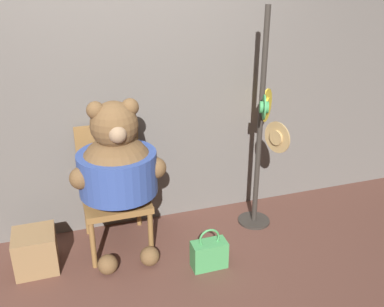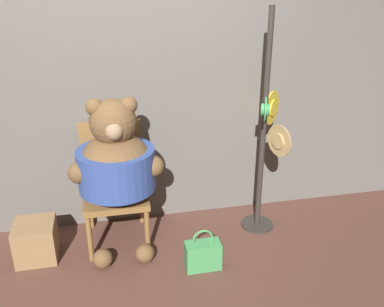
{
  "view_description": "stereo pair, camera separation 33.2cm",
  "coord_description": "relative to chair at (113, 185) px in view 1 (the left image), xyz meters",
  "views": [
    {
      "loc": [
        -0.47,
        -2.59,
        2.07
      ],
      "look_at": [
        0.48,
        0.31,
        0.75
      ],
      "focal_mm": 40.0,
      "sensor_mm": 36.0,
      "label": 1
    },
    {
      "loc": [
        -0.15,
        -2.67,
        2.07
      ],
      "look_at": [
        0.48,
        0.31,
        0.75
      ],
      "focal_mm": 40.0,
      "sensor_mm": 36.0,
      "label": 2
    }
  ],
  "objects": [
    {
      "name": "ground_plane",
      "position": [
        0.13,
        -0.46,
        -0.5
      ],
      "size": [
        14.0,
        14.0,
        0.0
      ],
      "primitive_type": "plane",
      "color": "brown"
    },
    {
      "name": "hat_display_rack",
      "position": [
        1.22,
        -0.15,
        0.3
      ],
      "size": [
        0.34,
        0.5,
        1.83
      ],
      "color": "#332D28",
      "rests_on": "ground_plane"
    },
    {
      "name": "wooden_crate",
      "position": [
        -0.63,
        -0.2,
        -0.35
      ],
      "size": [
        0.3,
        0.3,
        0.3
      ],
      "color": "#937047",
      "rests_on": "ground_plane"
    },
    {
      "name": "chair",
      "position": [
        0.0,
        0.0,
        0.0
      ],
      "size": [
        0.5,
        0.53,
        0.95
      ],
      "color": "olive",
      "rests_on": "ground_plane"
    },
    {
      "name": "wall_back",
      "position": [
        0.13,
        0.27,
        0.65
      ],
      "size": [
        8.0,
        0.1,
        2.28
      ],
      "color": "#66605B",
      "rests_on": "ground_plane"
    },
    {
      "name": "handbag_on_ground",
      "position": [
        0.6,
        -0.59,
        -0.38
      ],
      "size": [
        0.26,
        0.13,
        0.33
      ],
      "color": "#479E56",
      "rests_on": "ground_plane"
    },
    {
      "name": "teddy_bear",
      "position": [
        0.02,
        -0.18,
        0.23
      ],
      "size": [
        0.7,
        0.62,
        1.24
      ],
      "color": "brown",
      "rests_on": "ground_plane"
    }
  ]
}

